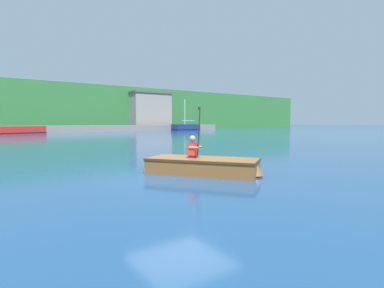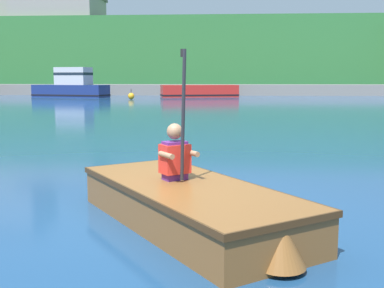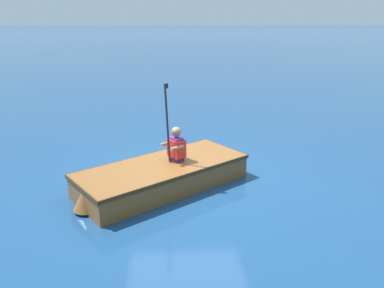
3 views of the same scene
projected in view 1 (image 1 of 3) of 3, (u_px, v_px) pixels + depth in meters
ground_plane at (181, 173)px, 8.19m from camera, size 300.00×300.00×0.00m
shoreline_ridge at (12, 108)px, 49.25m from camera, size 120.00×20.00×7.34m
waterfront_apartment_right at (145, 111)px, 53.47m from camera, size 7.13×7.79×6.54m
marina_dock at (23, 129)px, 37.53m from camera, size 60.69×2.40×0.90m
moored_boat_dock_west_inner at (16, 131)px, 33.67m from camera, size 6.17×3.18×0.92m
moored_boat_dock_center_far at (186, 128)px, 48.30m from camera, size 5.12×2.27×5.02m
rowboat_foreground at (204, 165)px, 8.05m from camera, size 2.67×3.11×0.42m
person_paddler at (193, 147)px, 8.13m from camera, size 0.45×0.45×1.37m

